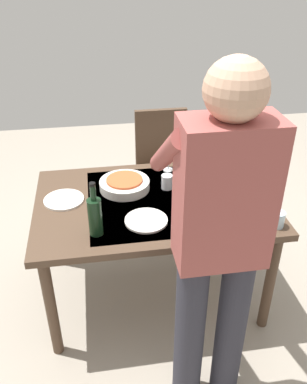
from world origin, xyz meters
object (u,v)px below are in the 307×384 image
chair_near (163,162)px  side_bowl_salad (242,216)px  dinner_plate_far (64,200)px  wine_glass_right (168,156)px  water_cup_near_right (277,219)px  dining_table (154,210)px  wine_bottle (95,215)px  wine_glass_left (224,151)px  dinner_plate_near (146,220)px  water_cup_near_left (167,182)px  person_server (219,238)px  serving_bowl_pasta (125,184)px

chair_near → side_bowl_salad: chair_near is taller
side_bowl_salad → dinner_plate_far: bearing=-20.6°
wine_glass_right → water_cup_near_right: wine_glass_right is taller
dining_table → dinner_plate_far: dinner_plate_far is taller
wine_bottle → wine_glass_right: bearing=-128.7°
dining_table → wine_glass_right: wine_glass_right is taller
water_cup_near_right → wine_glass_right: bearing=-57.4°
wine_glass_left → dinner_plate_near: 0.82m
chair_near → wine_bottle: (0.54, 1.11, 0.30)m
dining_table → wine_glass_left: size_ratio=8.98×
dining_table → dinner_plate_near: dinner_plate_near is taller
wine_bottle → wine_glass_left: 1.06m
water_cup_near_left → dinner_plate_far: bearing=4.3°
dining_table → chair_near: size_ratio=1.49×
person_server → dinner_plate_far: size_ratio=7.34×
wine_glass_left → serving_bowl_pasta: (0.68, 0.20, -0.07)m
wine_glass_left → wine_glass_right: (0.37, 0.01, 0.00)m
serving_bowl_pasta → chair_near: bearing=-117.5°
chair_near → wine_glass_left: (-0.32, 0.48, 0.29)m
water_cup_near_left → dinner_plate_near: (0.17, 0.32, -0.04)m
wine_glass_right → chair_near: bearing=-96.2°
dining_table → wine_bottle: (0.34, 0.27, 0.19)m
water_cup_near_left → water_cup_near_right: water_cup_near_left is taller
wine_glass_left → side_bowl_salad: (0.09, 0.64, -0.07)m
water_cup_near_left → water_cup_near_right: (-0.49, 0.47, -0.00)m
wine_bottle → person_server: bearing=138.2°
wine_bottle → wine_glass_right: 0.78m
wine_glass_left → dinner_plate_near: (0.60, 0.56, -0.10)m
wine_bottle → water_cup_near_right: size_ratio=3.48×
person_server → dinner_plate_near: person_server is taller
serving_bowl_pasta → wine_glass_right: bearing=-147.8°
dinner_plate_near → dinner_plate_far: 0.52m
water_cup_near_left → person_server: bearing=93.8°
dining_table → side_bowl_salad: bearing=146.4°
wine_glass_left → dinner_plate_far: bearing=15.3°
dining_table → water_cup_near_left: 0.19m
person_server → dinner_plate_near: size_ratio=7.34×
water_cup_near_left → water_cup_near_right: bearing=136.5°
water_cup_near_right → serving_bowl_pasta: bearing=-34.0°
water_cup_near_right → water_cup_near_left: bearing=-43.5°
chair_near → dinner_plate_far: chair_near is taller
wine_glass_left → wine_glass_right: same height
chair_near → wine_glass_right: bearing=83.8°
wine_glass_right → dinner_plate_far: wine_glass_right is taller
side_bowl_salad → dining_table: bearing=-33.6°
wine_glass_left → side_bowl_salad: bearing=81.6°
water_cup_near_right → dinner_plate_far: size_ratio=0.37×
chair_near → serving_bowl_pasta: (0.36, 0.69, 0.22)m
serving_bowl_pasta → water_cup_near_left: bearing=172.5°
side_bowl_salad → dinner_plate_far: size_ratio=0.78×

